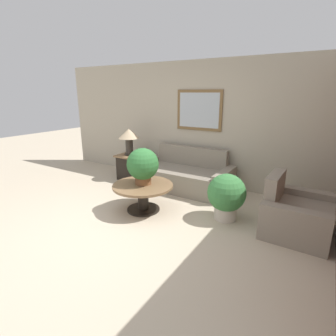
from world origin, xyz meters
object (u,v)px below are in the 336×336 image
object	(u,v)px
side_table	(130,167)
potted_plant_floor	(226,195)
potted_plant_on_table	(143,165)
armchair	(295,214)
couch_main	(184,176)
table_lamp	(129,136)
coffee_table	(143,192)

from	to	relation	value
side_table	potted_plant_floor	bearing A→B (deg)	-17.01
potted_plant_on_table	armchair	bearing A→B (deg)	12.89
couch_main	potted_plant_floor	distance (m)	1.53
side_table	potted_plant_on_table	bearing A→B (deg)	-42.98
armchair	side_table	xyz separation A→B (m)	(-3.59, 0.66, 0.02)
armchair	table_lamp	bearing A→B (deg)	81.43
couch_main	side_table	distance (m)	1.37
side_table	potted_plant_floor	distance (m)	2.72
couch_main	armchair	distance (m)	2.35
table_lamp	potted_plant_floor	size ratio (longest dim) A/B	0.80
side_table	potted_plant_floor	size ratio (longest dim) A/B	0.77
armchair	table_lamp	distance (m)	3.72
armchair	potted_plant_floor	size ratio (longest dim) A/B	1.42
side_table	potted_plant_floor	world-z (taller)	potted_plant_floor
table_lamp	coffee_table	bearing A→B (deg)	-43.46
potted_plant_on_table	potted_plant_floor	xyz separation A→B (m)	(1.33, 0.39, -0.39)
coffee_table	potted_plant_on_table	bearing A→B (deg)	113.14
side_table	coffee_table	bearing A→B (deg)	-43.46
coffee_table	potted_plant_floor	bearing A→B (deg)	17.91
armchair	potted_plant_floor	distance (m)	1.01
couch_main	table_lamp	bearing A→B (deg)	-175.45
couch_main	table_lamp	distance (m)	1.56
side_table	armchair	bearing A→B (deg)	-10.36
armchair	side_table	bearing A→B (deg)	81.43
coffee_table	potted_plant_floor	size ratio (longest dim) A/B	1.36
coffee_table	table_lamp	size ratio (longest dim) A/B	1.71
armchair	coffee_table	bearing A→B (deg)	105.55
coffee_table	potted_plant_on_table	world-z (taller)	potted_plant_on_table
side_table	potted_plant_floor	xyz separation A→B (m)	(2.60, -0.79, 0.11)
side_table	potted_plant_on_table	xyz separation A→B (m)	(1.27, -1.19, 0.50)
coffee_table	potted_plant_floor	world-z (taller)	potted_plant_floor
coffee_table	table_lamp	xyz separation A→B (m)	(-1.29, 1.22, 0.67)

